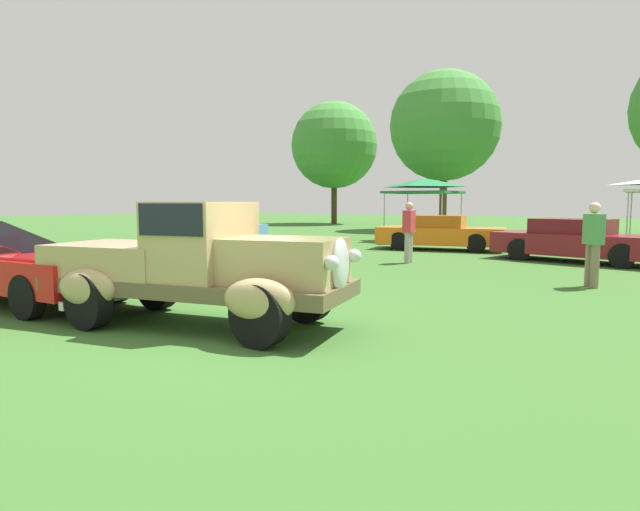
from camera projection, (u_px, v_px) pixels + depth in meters
ground_plane at (214, 331)px, 7.10m from camera, size 120.00×120.00×0.00m
feature_pickup_truck at (198, 263)px, 7.35m from camera, size 4.52×2.43×1.70m
neighbor_convertible at (28, 269)px, 9.00m from camera, size 4.39×1.88×1.40m
show_car_skyblue at (213, 228)px, 22.26m from camera, size 4.32×1.76×1.22m
show_car_orange at (440, 233)px, 19.05m from camera, size 4.59×2.39×1.22m
show_car_burgundy at (577, 241)px, 15.21m from camera, size 4.80×2.69×1.22m
spectator_near_truck at (593, 242)px, 10.64m from camera, size 0.43×0.46×1.69m
spectator_by_row at (409, 230)px, 14.85m from camera, size 0.26×0.41×1.69m
canopy_tent_left_field at (424, 185)px, 23.10m from camera, size 2.81×2.81×2.71m
treeline_far_left at (334, 145)px, 41.03m from camera, size 6.57×6.57×9.28m
treeline_mid_left at (445, 126)px, 31.74m from camera, size 6.47×6.47×9.39m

